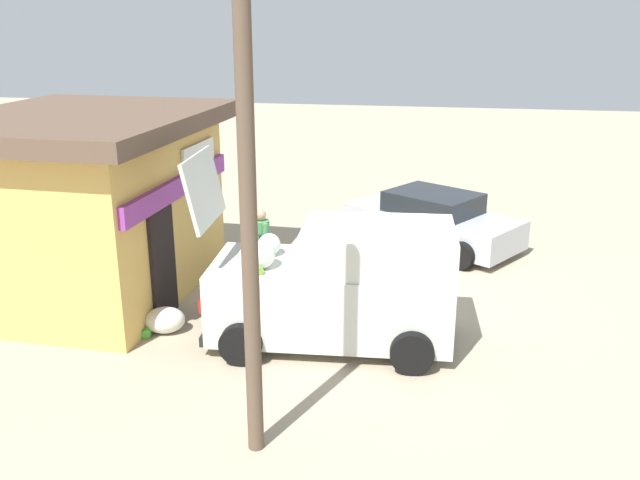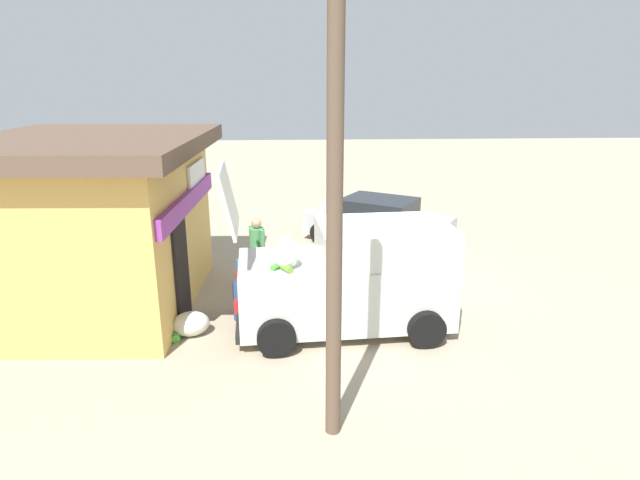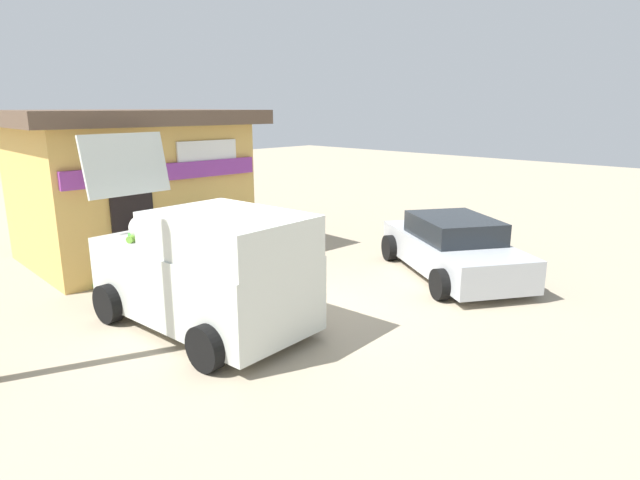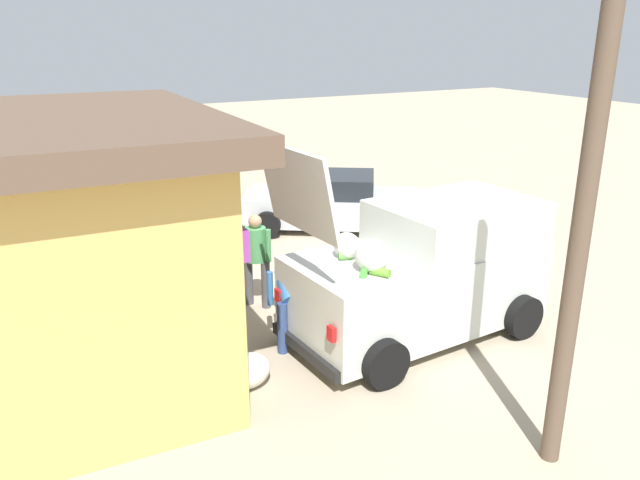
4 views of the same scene
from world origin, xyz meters
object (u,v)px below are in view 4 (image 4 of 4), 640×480
(storefront_bar, at_px, (50,249))
(vendor_standing, at_px, (256,254))
(paint_bucket, at_px, (239,280))
(parked_sedan, at_px, (331,202))
(unloaded_banana_pile, at_px, (244,373))
(delivery_van, at_px, (424,271))
(customer_bending, at_px, (290,296))

(storefront_bar, height_order, vendor_standing, storefront_bar)
(vendor_standing, xyz_separation_m, paint_bucket, (0.80, 0.02, -0.76))
(parked_sedan, height_order, unloaded_banana_pile, parked_sedan)
(parked_sedan, xyz_separation_m, unloaded_banana_pile, (-5.56, 4.40, -0.40))
(parked_sedan, bearing_deg, vendor_standing, 135.15)
(unloaded_banana_pile, bearing_deg, delivery_van, -86.16)
(storefront_bar, relative_size, vendor_standing, 3.41)
(storefront_bar, bearing_deg, unloaded_banana_pile, -126.67)
(delivery_van, distance_m, parked_sedan, 5.55)
(paint_bucket, bearing_deg, storefront_bar, 116.98)
(vendor_standing, relative_size, customer_bending, 1.27)
(customer_bending, distance_m, unloaded_banana_pile, 1.41)
(storefront_bar, relative_size, customer_bending, 4.34)
(storefront_bar, bearing_deg, parked_sedan, -57.63)
(delivery_van, height_order, unloaded_banana_pile, delivery_van)
(delivery_van, height_order, customer_bending, delivery_van)
(delivery_van, distance_m, paint_bucket, 3.55)
(unloaded_banana_pile, distance_m, paint_bucket, 3.29)
(storefront_bar, relative_size, delivery_van, 1.30)
(storefront_bar, height_order, unloaded_banana_pile, storefront_bar)
(unloaded_banana_pile, bearing_deg, vendor_standing, -26.62)
(delivery_van, distance_m, vendor_standing, 2.80)
(delivery_van, bearing_deg, parked_sedan, -14.49)
(delivery_van, relative_size, customer_bending, 3.35)
(vendor_standing, height_order, unloaded_banana_pile, vendor_standing)
(storefront_bar, xyz_separation_m, paint_bucket, (1.59, -3.13, -1.63))
(unloaded_banana_pile, xyz_separation_m, paint_bucket, (3.09, -1.12, -0.03))
(paint_bucket, bearing_deg, parked_sedan, -53.02)
(storefront_bar, distance_m, parked_sedan, 7.69)
(delivery_van, relative_size, paint_bucket, 12.25)
(parked_sedan, bearing_deg, paint_bucket, 126.98)
(customer_bending, height_order, paint_bucket, customer_bending)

